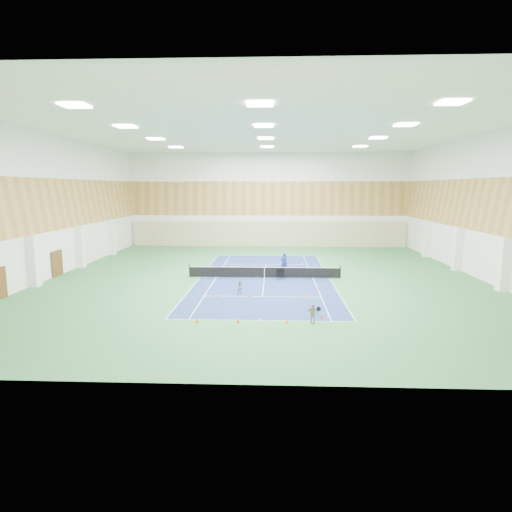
% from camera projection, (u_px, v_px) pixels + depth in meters
% --- Properties ---
extents(ground, '(40.00, 40.00, 0.00)m').
position_uv_depth(ground, '(264.00, 278.00, 36.30)').
color(ground, '#2F6F3E').
rests_on(ground, ground).
extents(room_shell, '(36.00, 40.00, 12.00)m').
position_uv_depth(room_shell, '(265.00, 207.00, 35.36)').
color(room_shell, white).
rests_on(room_shell, ground).
extents(wood_cladding, '(36.00, 40.00, 8.00)m').
position_uv_depth(wood_cladding, '(265.00, 182.00, 35.04)').
color(wood_cladding, '#B98444').
rests_on(wood_cladding, room_shell).
extents(ceiling_light_grid, '(21.40, 25.40, 0.06)m').
position_uv_depth(ceiling_light_grid, '(265.00, 133.00, 34.42)').
color(ceiling_light_grid, white).
rests_on(ceiling_light_grid, room_shell).
extents(court_surface, '(10.97, 23.77, 0.01)m').
position_uv_depth(court_surface, '(264.00, 278.00, 36.30)').
color(court_surface, navy).
rests_on(court_surface, ground).
extents(tennis_balls_scatter, '(10.57, 22.77, 0.07)m').
position_uv_depth(tennis_balls_scatter, '(264.00, 277.00, 36.30)').
color(tennis_balls_scatter, yellow).
rests_on(tennis_balls_scatter, ground).
extents(tennis_net, '(12.80, 0.10, 1.10)m').
position_uv_depth(tennis_net, '(264.00, 271.00, 36.22)').
color(tennis_net, black).
rests_on(tennis_net, ground).
extents(back_curtain, '(35.40, 0.16, 3.20)m').
position_uv_depth(back_curtain, '(268.00, 234.00, 55.54)').
color(back_curtain, '#C6B793').
rests_on(back_curtain, ground).
extents(door_left_b, '(0.08, 1.80, 2.20)m').
position_uv_depth(door_left_b, '(57.00, 263.00, 36.87)').
color(door_left_b, '#593319').
rests_on(door_left_b, ground).
extents(coach, '(0.74, 0.59, 1.76)m').
position_uv_depth(coach, '(284.00, 263.00, 38.44)').
color(coach, navy).
rests_on(coach, ground).
extents(child_court, '(0.50, 0.40, 0.98)m').
position_uv_depth(child_court, '(240.00, 287.00, 30.70)').
color(child_court, gray).
rests_on(child_court, ground).
extents(child_apron, '(0.70, 0.50, 1.11)m').
position_uv_depth(child_apron, '(313.00, 313.00, 24.07)').
color(child_apron, tan).
rests_on(child_apron, ground).
extents(ball_cart, '(0.67, 0.67, 0.89)m').
position_uv_depth(ball_cart, '(280.00, 274.00, 35.59)').
color(ball_cart, black).
rests_on(ball_cart, ground).
extents(cone_svc_a, '(0.21, 0.21, 0.24)m').
position_uv_depth(cone_svc_a, '(218.00, 296.00, 29.63)').
color(cone_svc_a, orange).
rests_on(cone_svc_a, ground).
extents(cone_svc_b, '(0.18, 0.18, 0.20)m').
position_uv_depth(cone_svc_b, '(250.00, 296.00, 29.90)').
color(cone_svc_b, '#FA510D').
rests_on(cone_svc_b, ground).
extents(cone_svc_c, '(0.18, 0.18, 0.19)m').
position_uv_depth(cone_svc_c, '(282.00, 294.00, 30.35)').
color(cone_svc_c, '#FF550D').
rests_on(cone_svc_c, ground).
extents(cone_svc_d, '(0.22, 0.22, 0.25)m').
position_uv_depth(cone_svc_d, '(307.00, 295.00, 30.08)').
color(cone_svc_d, orange).
rests_on(cone_svc_d, ground).
extents(cone_base_a, '(0.22, 0.22, 0.24)m').
position_uv_depth(cone_base_a, '(197.00, 320.00, 24.26)').
color(cone_base_a, '#EB540C').
rests_on(cone_base_a, ground).
extents(cone_base_b, '(0.22, 0.22, 0.25)m').
position_uv_depth(cone_base_b, '(238.00, 321.00, 24.14)').
color(cone_base_b, '#D6480B').
rests_on(cone_base_b, ground).
extents(cone_base_c, '(0.19, 0.19, 0.21)m').
position_uv_depth(cone_base_c, '(287.00, 321.00, 24.09)').
color(cone_base_c, '#FE530D').
rests_on(cone_base_c, ground).
extents(cone_base_d, '(0.20, 0.20, 0.22)m').
position_uv_depth(cone_base_d, '(321.00, 317.00, 24.96)').
color(cone_base_d, '#E14E0B').
rests_on(cone_base_d, ground).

